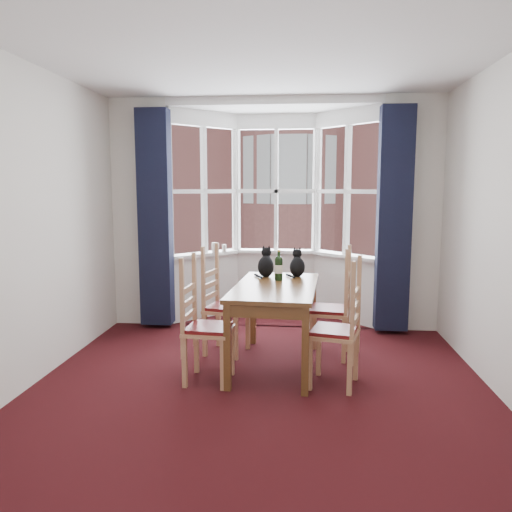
# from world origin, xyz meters

# --- Properties ---
(floor) EXTENTS (4.50, 4.50, 0.00)m
(floor) POSITION_xyz_m (0.00, 0.00, 0.00)
(floor) COLOR black
(floor) RESTS_ON ground
(ceiling) EXTENTS (4.50, 4.50, 0.00)m
(ceiling) POSITION_xyz_m (0.00, 0.00, 2.80)
(ceiling) COLOR white
(ceiling) RESTS_ON floor
(wall_left) EXTENTS (0.00, 4.50, 4.50)m
(wall_left) POSITION_xyz_m (-2.00, 0.00, 1.40)
(wall_left) COLOR silver
(wall_left) RESTS_ON floor
(wall_near) EXTENTS (4.00, 0.00, 4.00)m
(wall_near) POSITION_xyz_m (0.00, -2.25, 1.40)
(wall_near) COLOR silver
(wall_near) RESTS_ON floor
(wall_back_pier_left) EXTENTS (0.70, 0.12, 2.80)m
(wall_back_pier_left) POSITION_xyz_m (-1.65, 2.25, 1.40)
(wall_back_pier_left) COLOR silver
(wall_back_pier_left) RESTS_ON floor
(wall_back_pier_right) EXTENTS (0.70, 0.12, 2.80)m
(wall_back_pier_right) POSITION_xyz_m (1.65, 2.25, 1.40)
(wall_back_pier_right) COLOR silver
(wall_back_pier_right) RESTS_ON floor
(bay_window) EXTENTS (2.76, 0.94, 2.80)m
(bay_window) POSITION_xyz_m (0.00, 2.75, 1.40)
(bay_window) COLOR white
(bay_window) RESTS_ON floor
(curtain_left) EXTENTS (0.38, 0.22, 2.60)m
(curtain_left) POSITION_xyz_m (-1.42, 2.07, 1.35)
(curtain_left) COLOR black
(curtain_left) RESTS_ON floor
(curtain_right) EXTENTS (0.38, 0.22, 2.60)m
(curtain_right) POSITION_xyz_m (1.42, 2.07, 1.35)
(curtain_right) COLOR black
(curtain_right) RESTS_ON floor
(dining_table) EXTENTS (0.86, 1.47, 0.80)m
(dining_table) POSITION_xyz_m (0.11, 0.83, 0.70)
(dining_table) COLOR brown
(dining_table) RESTS_ON floor
(chair_left_near) EXTENTS (0.43, 0.45, 0.92)m
(chair_left_near) POSITION_xyz_m (-0.56, 0.40, 0.47)
(chair_left_near) COLOR tan
(chair_left_near) RESTS_ON floor
(chair_left_far) EXTENTS (0.49, 0.50, 0.92)m
(chair_left_far) POSITION_xyz_m (-0.51, 1.19, 0.47)
(chair_left_far) COLOR tan
(chair_left_far) RESTS_ON floor
(chair_right_near) EXTENTS (0.49, 0.50, 0.92)m
(chair_right_near) POSITION_xyz_m (0.73, 0.38, 0.47)
(chair_right_near) COLOR tan
(chair_right_near) RESTS_ON floor
(chair_right_far) EXTENTS (0.46, 0.48, 0.92)m
(chair_right_far) POSITION_xyz_m (0.73, 1.16, 0.47)
(chair_right_far) COLOR tan
(chair_right_far) RESTS_ON floor
(cat_left) EXTENTS (0.17, 0.24, 0.33)m
(cat_left) POSITION_xyz_m (-0.02, 1.29, 0.93)
(cat_left) COLOR black
(cat_left) RESTS_ON dining_table
(cat_right) EXTENTS (0.17, 0.23, 0.31)m
(cat_right) POSITION_xyz_m (0.31, 1.33, 0.92)
(cat_right) COLOR black
(cat_right) RESTS_ON dining_table
(wine_bottle) EXTENTS (0.08, 0.08, 0.31)m
(wine_bottle) POSITION_xyz_m (0.13, 1.09, 0.94)
(wine_bottle) COLOR black
(wine_bottle) RESTS_ON dining_table
(candle_tall) EXTENTS (0.06, 0.06, 0.14)m
(candle_tall) POSITION_xyz_m (-0.80, 2.60, 0.94)
(candle_tall) COLOR white
(candle_tall) RESTS_ON bay_window
(candle_short) EXTENTS (0.06, 0.06, 0.11)m
(candle_short) POSITION_xyz_m (-0.67, 2.63, 0.92)
(candle_short) COLOR white
(candle_short) RESTS_ON bay_window
(street) EXTENTS (80.00, 80.00, 0.00)m
(street) POSITION_xyz_m (0.00, 32.25, -6.00)
(street) COLOR #333335
(street) RESTS_ON ground
(tenement_building) EXTENTS (18.40, 7.80, 15.20)m
(tenement_building) POSITION_xyz_m (0.00, 14.01, 1.60)
(tenement_building) COLOR #A05A52
(tenement_building) RESTS_ON street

